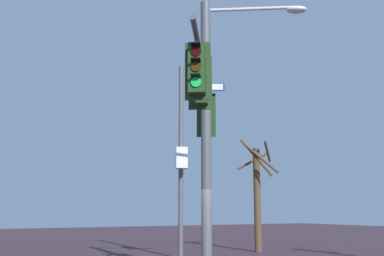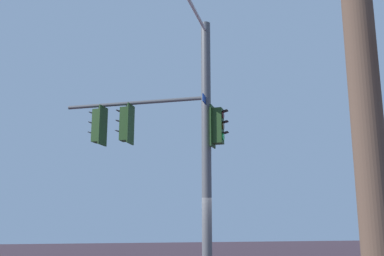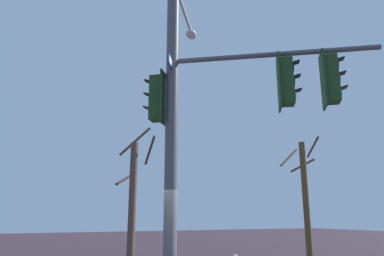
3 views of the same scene
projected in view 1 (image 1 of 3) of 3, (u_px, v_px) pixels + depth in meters
name	position (u px, v px, depth m)	size (l,w,h in m)	color
main_signal_pole_assembly	(209.00, 110.00, 12.67)	(5.33, 4.61, 8.13)	#4C4F54
secondary_pole_assembly	(181.00, 159.00, 19.06)	(0.65, 0.81, 7.99)	#4C4F54
bare_tree_behind_pole	(258.00, 193.00, 21.80)	(2.12, 2.15, 5.18)	brown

